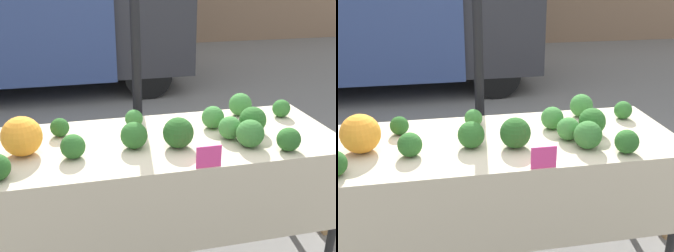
% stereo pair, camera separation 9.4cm
% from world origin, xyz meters
% --- Properties ---
extents(tent_pole, '(0.07, 0.07, 2.34)m').
position_xyz_m(tent_pole, '(-0.07, 0.71, 1.17)').
color(tent_pole, black).
rests_on(tent_pole, ground_plane).
extents(market_table, '(2.03, 0.81, 0.86)m').
position_xyz_m(market_table, '(0.00, -0.07, 0.75)').
color(market_table, beige).
rests_on(market_table, ground_plane).
extents(orange_cauliflower, '(0.21, 0.21, 0.21)m').
position_xyz_m(orange_cauliflower, '(-0.80, -0.03, 0.96)').
color(orange_cauliflower, orange).
rests_on(orange_cauliflower, market_table).
extents(romanesco_head, '(0.13, 0.13, 0.11)m').
position_xyz_m(romanesco_head, '(-0.81, 0.26, 0.91)').
color(romanesco_head, '#93B238').
rests_on(romanesco_head, market_table).
extents(broccoli_head_0, '(0.13, 0.13, 0.13)m').
position_xyz_m(broccoli_head_0, '(0.61, -0.30, 0.92)').
color(broccoli_head_0, '#285B23').
rests_on(broccoli_head_0, market_table).
extents(broccoli_head_1, '(0.11, 0.11, 0.11)m').
position_xyz_m(broccoli_head_1, '(-0.62, 0.18, 0.91)').
color(broccoli_head_1, '#23511E').
rests_on(broccoli_head_1, market_table).
extents(broccoli_head_2, '(0.12, 0.12, 0.12)m').
position_xyz_m(broccoli_head_2, '(0.82, 0.19, 0.92)').
color(broccoli_head_2, '#2D6628').
rests_on(broccoli_head_2, market_table).
extents(broccoli_head_4, '(0.14, 0.14, 0.14)m').
position_xyz_m(broccoli_head_4, '(0.31, 0.10, 0.93)').
color(broccoli_head_4, '#387533').
rests_on(broccoli_head_4, market_table).
extents(broccoli_head_5, '(0.15, 0.15, 0.15)m').
position_xyz_m(broccoli_head_5, '(0.56, 0.27, 0.93)').
color(broccoli_head_5, '#387533').
rests_on(broccoli_head_5, market_table).
extents(broccoli_head_6, '(0.15, 0.15, 0.15)m').
position_xyz_m(broccoli_head_6, '(-0.21, -0.08, 0.93)').
color(broccoli_head_6, '#285B23').
rests_on(broccoli_head_6, market_table).
extents(broccoli_head_7, '(0.17, 0.17, 0.17)m').
position_xyz_m(broccoli_head_7, '(0.03, -0.12, 0.94)').
color(broccoli_head_7, '#23511E').
rests_on(broccoli_head_7, market_table).
extents(broccoli_head_8, '(0.11, 0.11, 0.11)m').
position_xyz_m(broccoli_head_8, '(-0.17, 0.22, 0.91)').
color(broccoli_head_8, '#336B2D').
rests_on(broccoli_head_8, market_table).
extents(broccoli_head_9, '(0.16, 0.16, 0.16)m').
position_xyz_m(broccoli_head_9, '(0.42, -0.21, 0.94)').
color(broccoli_head_9, '#336B2D').
rests_on(broccoli_head_9, market_table).
extents(broccoli_head_10, '(0.16, 0.16, 0.16)m').
position_xyz_m(broccoli_head_10, '(0.52, -0.02, 0.94)').
color(broccoli_head_10, '#285B23').
rests_on(broccoli_head_10, market_table).
extents(broccoli_head_11, '(0.14, 0.14, 0.14)m').
position_xyz_m(broccoli_head_11, '(0.35, -0.08, 0.92)').
color(broccoli_head_11, '#387533').
rests_on(broccoli_head_11, market_table).
extents(broccoli_head_12, '(0.13, 0.13, 0.13)m').
position_xyz_m(broccoli_head_12, '(-0.54, -0.13, 0.92)').
color(broccoli_head_12, '#285B23').
rests_on(broccoli_head_12, market_table).
extents(price_sign, '(0.13, 0.01, 0.12)m').
position_xyz_m(price_sign, '(0.12, -0.39, 0.92)').
color(price_sign, '#E53D84').
rests_on(price_sign, market_table).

